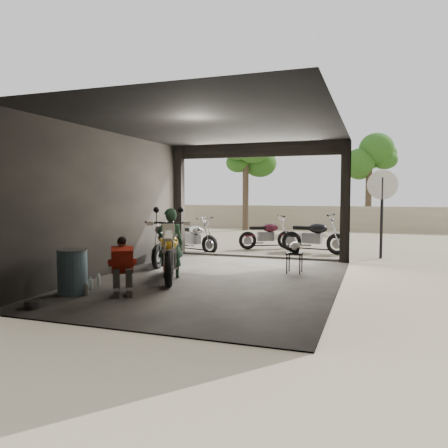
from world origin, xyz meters
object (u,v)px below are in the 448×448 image
Objects in this scene: left_bike at (167,243)px; mechanic at (122,267)px; helmet at (295,247)px; rider at (170,244)px; outside_bike_a at (193,235)px; oil_drum at (72,272)px; stool at (294,256)px; outside_bike_c at (314,233)px; sign_post at (382,199)px; main_bike at (170,250)px; outside_bike_b at (267,232)px.

left_bike is 1.70× the size of mechanic.
mechanic is 3.75× the size of helmet.
rider is 1.68m from mechanic.
oil_drum is (0.15, -5.88, -0.15)m from outside_bike_a.
helmet is at bearing -9.56° from left_bike.
stool is (2.55, 3.11, -0.08)m from mechanic.
sign_post is at bearing -94.70° from outside_bike_c.
left_bike is at bearing 177.43° from stool.
outside_bike_c is (2.30, 5.22, -0.04)m from main_bike.
rider reaches higher than oil_drum.
rider is 2.21m from oil_drum.
oil_drum is (-3.36, -6.99, -0.20)m from outside_bike_c.
sign_post is (5.30, 6.50, 1.27)m from oil_drum.
left_bike is 1.04× the size of outside_bike_b.
outside_bike_a is 2.02× the size of oil_drum.
outside_bike_a is 3.36× the size of stool.
left_bike is 1.84m from rider.
mechanic is 0.40× the size of sign_post.
helmet reaches higher than stool.
main_bike is at bearing -144.34° from outside_bike_a.
rider is 0.61× the size of sign_post.
outside_bike_c is 6.69× the size of helmet.
rider is at bearing -68.39° from left_bike.
oil_drum is (-3.41, -3.38, -0.01)m from stool.
main_bike is 1.18× the size of outside_bike_b.
mechanic is at bearing 143.10° from outside_bike_b.
outside_bike_b is at bearing 50.12° from mechanic.
oil_drum is at bearing -108.52° from sign_post.
outside_bike_b is 5.61m from rider.
oil_drum is at bearing -135.22° from stool.
oil_drum is at bearing 136.99° from outside_bike_b.
oil_drum is (-3.42, -3.41, -0.20)m from helmet.
helmet is (0.01, 0.03, 0.19)m from stool.
outside_bike_a is 4.35m from stool.
outside_bike_c is 1.18× the size of rider.
main_bike is 1.94× the size of mechanic.
left_bike is at bearing 172.93° from helmet.
outside_bike_c is 1.79× the size of mechanic.
outside_bike_b is (0.71, 5.71, -0.09)m from main_bike.
rider reaches higher than mechanic.
stool is (0.05, -3.61, -0.19)m from outside_bike_c.
main_bike reaches higher than stool.
helmet is (1.64, -4.08, 0.06)m from outside_bike_b.
outside_bike_a is 5.69m from mechanic.
rider reaches higher than helmet.
outside_bike_c reaches higher than mechanic.
outside_bike_a reaches higher than helmet.
outside_bike_a is 1.64× the size of mechanic.
left_bike is 1.12× the size of rider.
main_bike is 1.18× the size of outside_bike_a.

